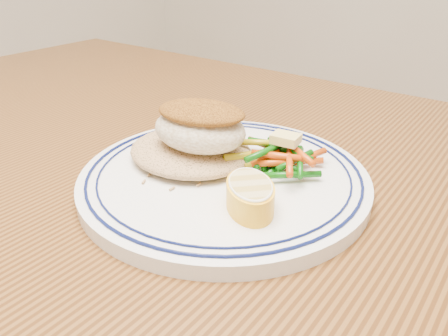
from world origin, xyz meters
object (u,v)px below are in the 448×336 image
at_px(fish_fillet, 200,125).
at_px(lemon_wedge, 250,194).
at_px(plate, 224,177).
at_px(dining_table, 209,263).
at_px(rice_pilaf, 190,148).
at_px(vegetable_pile, 278,155).

distance_m(fish_fillet, lemon_wedge, 0.10).
bearing_deg(fish_fillet, plate, 2.63).
height_order(dining_table, rice_pilaf, rice_pilaf).
relative_size(dining_table, plate, 5.02).
bearing_deg(lemon_wedge, vegetable_pile, 104.12).
bearing_deg(vegetable_pile, rice_pilaf, -154.42).
bearing_deg(fish_fillet, lemon_wedge, -23.87).
height_order(fish_fillet, lemon_wedge, fish_fillet).
xyz_separation_m(plate, lemon_wedge, (0.06, -0.04, 0.02)).
xyz_separation_m(dining_table, rice_pilaf, (-0.04, 0.02, 0.13)).
height_order(plate, lemon_wedge, lemon_wedge).
bearing_deg(fish_fillet, vegetable_pile, 33.59).
bearing_deg(rice_pilaf, vegetable_pile, 25.58).
relative_size(plate, vegetable_pile, 2.91).
bearing_deg(vegetable_pile, plate, -131.17).
bearing_deg(plate, rice_pilaf, 176.81).
distance_m(plate, fish_fillet, 0.06).
distance_m(rice_pilaf, lemon_wedge, 0.12).
relative_size(fish_fillet, vegetable_pile, 1.09).
distance_m(dining_table, rice_pilaf, 0.13).
bearing_deg(vegetable_pile, lemon_wedge, -75.88).
distance_m(plate, lemon_wedge, 0.08).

